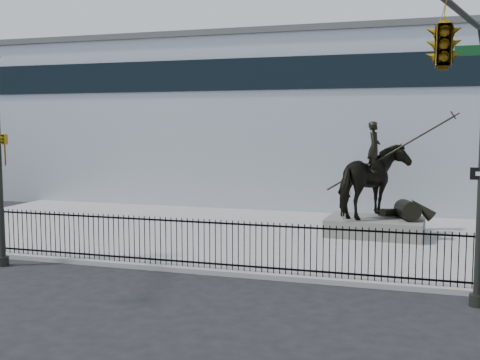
# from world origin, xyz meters

# --- Properties ---
(ground) EXTENTS (120.00, 120.00, 0.00)m
(ground) POSITION_xyz_m (0.00, 0.00, 0.00)
(ground) COLOR black
(ground) RESTS_ON ground
(plaza) EXTENTS (30.00, 12.00, 0.15)m
(plaza) POSITION_xyz_m (0.00, 7.00, 0.07)
(plaza) COLOR gray
(plaza) RESTS_ON ground
(building) EXTENTS (44.00, 14.00, 9.00)m
(building) POSITION_xyz_m (0.00, 20.00, 4.50)
(building) COLOR #B5BBC6
(building) RESTS_ON ground
(picket_fence) EXTENTS (22.10, 0.10, 1.50)m
(picket_fence) POSITION_xyz_m (0.00, 1.25, 0.90)
(picket_fence) COLOR black
(picket_fence) RESTS_ON plaza
(statue_plinth) EXTENTS (3.82, 2.77, 0.68)m
(statue_plinth) POSITION_xyz_m (4.12, 7.93, 0.49)
(statue_plinth) COLOR #504D49
(statue_plinth) RESTS_ON plaza
(equestrian_statue) EXTENTS (4.67, 3.06, 3.97)m
(equestrian_statue) POSITION_xyz_m (4.19, 7.92, 2.27)
(equestrian_statue) COLOR black
(equestrian_statue) RESTS_ON statue_plinth
(traffic_signal_right) EXTENTS (2.17, 6.86, 7.00)m
(traffic_signal_right) POSITION_xyz_m (6.47, -2.00, 4.85)
(traffic_signal_right) COLOR black
(traffic_signal_right) RESTS_ON ground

